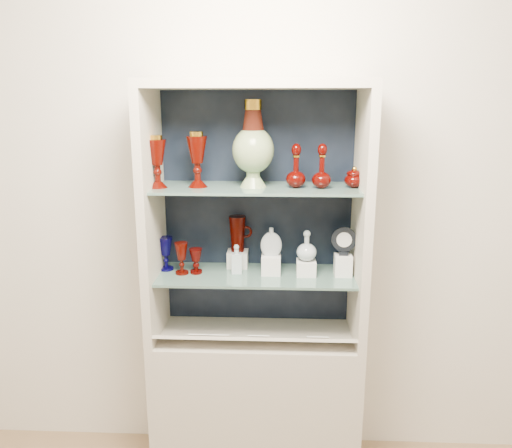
{
  "coord_description": "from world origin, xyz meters",
  "views": [
    {
      "loc": [
        0.1,
        -0.69,
        1.86
      ],
      "look_at": [
        0.0,
        1.53,
        1.3
      ],
      "focal_mm": 35.0,
      "sensor_mm": 36.0,
      "label": 1
    }
  ],
  "objects_px": {
    "ruby_decanter_a": "(322,163)",
    "cameo_medallion": "(344,241)",
    "pedestal_lamp_left": "(157,162)",
    "flat_flask": "(271,241)",
    "enamel_urn": "(253,144)",
    "cobalt_goblet": "(166,254)",
    "ruby_goblet_small": "(196,261)",
    "ruby_goblet_tall": "(182,258)",
    "clear_round_decanter": "(307,246)",
    "ruby_pitcher": "(237,234)",
    "pedestal_lamp_right": "(197,160)",
    "lidded_bowl": "(354,177)",
    "ruby_decanter_b": "(296,164)",
    "clear_square_bottle": "(237,259)"
  },
  "relations": [
    {
      "from": "lidded_bowl",
      "to": "clear_square_bottle",
      "type": "height_order",
      "value": "lidded_bowl"
    },
    {
      "from": "cameo_medallion",
      "to": "ruby_pitcher",
      "type": "bearing_deg",
      "value": 172.67
    },
    {
      "from": "pedestal_lamp_right",
      "to": "lidded_bowl",
      "type": "bearing_deg",
      "value": 1.19
    },
    {
      "from": "pedestal_lamp_left",
      "to": "ruby_goblet_tall",
      "type": "height_order",
      "value": "pedestal_lamp_left"
    },
    {
      "from": "cameo_medallion",
      "to": "flat_flask",
      "type": "bearing_deg",
      "value": -176.91
    },
    {
      "from": "ruby_goblet_small",
      "to": "enamel_urn",
      "type": "bearing_deg",
      "value": 0.49
    },
    {
      "from": "pedestal_lamp_left",
      "to": "lidded_bowl",
      "type": "xyz_separation_m",
      "value": [
        0.88,
        0.04,
        -0.07
      ]
    },
    {
      "from": "lidded_bowl",
      "to": "clear_round_decanter",
      "type": "relative_size",
      "value": 0.7
    },
    {
      "from": "cobalt_goblet",
      "to": "clear_square_bottle",
      "type": "height_order",
      "value": "cobalt_goblet"
    },
    {
      "from": "pedestal_lamp_left",
      "to": "clear_round_decanter",
      "type": "height_order",
      "value": "pedestal_lamp_left"
    },
    {
      "from": "lidded_bowl",
      "to": "ruby_pitcher",
      "type": "xyz_separation_m",
      "value": [
        -0.54,
        0.11,
        -0.3
      ]
    },
    {
      "from": "ruby_pitcher",
      "to": "flat_flask",
      "type": "distance_m",
      "value": 0.19
    },
    {
      "from": "cameo_medallion",
      "to": "ruby_decanter_b",
      "type": "bearing_deg",
      "value": -171.24
    },
    {
      "from": "ruby_goblet_tall",
      "to": "ruby_pitcher",
      "type": "distance_m",
      "value": 0.3
    },
    {
      "from": "pedestal_lamp_left",
      "to": "lidded_bowl",
      "type": "relative_size",
      "value": 2.39
    },
    {
      "from": "ruby_pitcher",
      "to": "clear_square_bottle",
      "type": "xyz_separation_m",
      "value": [
        0.0,
        -0.1,
        -0.1
      ]
    },
    {
      "from": "ruby_decanter_b",
      "to": "ruby_goblet_tall",
      "type": "xyz_separation_m",
      "value": [
        -0.53,
        0.01,
        -0.45
      ]
    },
    {
      "from": "ruby_goblet_small",
      "to": "flat_flask",
      "type": "relative_size",
      "value": 0.87
    },
    {
      "from": "ruby_goblet_tall",
      "to": "ruby_decanter_a",
      "type": "bearing_deg",
      "value": -1.4
    },
    {
      "from": "cobalt_goblet",
      "to": "pedestal_lamp_left",
      "type": "bearing_deg",
      "value": -90.0
    },
    {
      "from": "lidded_bowl",
      "to": "flat_flask",
      "type": "distance_m",
      "value": 0.48
    },
    {
      "from": "ruby_pitcher",
      "to": "pedestal_lamp_right",
      "type": "bearing_deg",
      "value": -150.61
    },
    {
      "from": "lidded_bowl",
      "to": "clear_round_decanter",
      "type": "bearing_deg",
      "value": 179.6
    },
    {
      "from": "ruby_decanter_a",
      "to": "ruby_goblet_small",
      "type": "height_order",
      "value": "ruby_decanter_a"
    },
    {
      "from": "pedestal_lamp_left",
      "to": "enamel_urn",
      "type": "xyz_separation_m",
      "value": [
        0.43,
        0.05,
        0.08
      ]
    },
    {
      "from": "ruby_decanter_b",
      "to": "cameo_medallion",
      "type": "xyz_separation_m",
      "value": [
        0.23,
        0.02,
        -0.36
      ]
    },
    {
      "from": "cobalt_goblet",
      "to": "pedestal_lamp_right",
      "type": "bearing_deg",
      "value": -18.38
    },
    {
      "from": "ruby_goblet_tall",
      "to": "clear_round_decanter",
      "type": "bearing_deg",
      "value": 1.03
    },
    {
      "from": "pedestal_lamp_left",
      "to": "flat_flask",
      "type": "xyz_separation_m",
      "value": [
        0.51,
        0.05,
        -0.38
      ]
    },
    {
      "from": "ruby_decanter_a",
      "to": "cameo_medallion",
      "type": "distance_m",
      "value": 0.38
    },
    {
      "from": "ruby_goblet_tall",
      "to": "ruby_goblet_small",
      "type": "height_order",
      "value": "ruby_goblet_tall"
    },
    {
      "from": "ruby_pitcher",
      "to": "flat_flask",
      "type": "relative_size",
      "value": 1.26
    },
    {
      "from": "ruby_decanter_a",
      "to": "ruby_decanter_b",
      "type": "relative_size",
      "value": 1.07
    },
    {
      "from": "pedestal_lamp_left",
      "to": "cameo_medallion",
      "type": "relative_size",
      "value": 1.69
    },
    {
      "from": "ruby_decanter_a",
      "to": "cameo_medallion",
      "type": "xyz_separation_m",
      "value": [
        0.12,
        0.03,
        -0.36
      ]
    },
    {
      "from": "pedestal_lamp_left",
      "to": "ruby_goblet_small",
      "type": "distance_m",
      "value": 0.5
    },
    {
      "from": "pedestal_lamp_right",
      "to": "ruby_decanter_a",
      "type": "xyz_separation_m",
      "value": [
        0.56,
        -0.01,
        -0.01
      ]
    },
    {
      "from": "cameo_medallion",
      "to": "ruby_decanter_a",
      "type": "bearing_deg",
      "value": -162.26
    },
    {
      "from": "enamel_urn",
      "to": "ruby_goblet_small",
      "type": "relative_size",
      "value": 3.2
    },
    {
      "from": "pedestal_lamp_right",
      "to": "clear_round_decanter",
      "type": "xyz_separation_m",
      "value": [
        0.5,
        0.02,
        -0.4
      ]
    },
    {
      "from": "clear_round_decanter",
      "to": "ruby_decanter_b",
      "type": "bearing_deg",
      "value": -164.45
    },
    {
      "from": "ruby_decanter_b",
      "to": "clear_square_bottle",
      "type": "height_order",
      "value": "ruby_decanter_b"
    },
    {
      "from": "ruby_decanter_b",
      "to": "ruby_goblet_small",
      "type": "height_order",
      "value": "ruby_decanter_b"
    },
    {
      "from": "ruby_goblet_small",
      "to": "flat_flask",
      "type": "distance_m",
      "value": 0.37
    },
    {
      "from": "ruby_decanter_b",
      "to": "clear_round_decanter",
      "type": "distance_m",
      "value": 0.39
    },
    {
      "from": "cobalt_goblet",
      "to": "ruby_goblet_tall",
      "type": "bearing_deg",
      "value": -31.27
    },
    {
      "from": "ruby_goblet_small",
      "to": "clear_square_bottle",
      "type": "distance_m",
      "value": 0.19
    },
    {
      "from": "enamel_urn",
      "to": "cobalt_goblet",
      "type": "relative_size",
      "value": 2.36
    },
    {
      "from": "ruby_goblet_tall",
      "to": "ruby_decanter_b",
      "type": "bearing_deg",
      "value": -0.58
    },
    {
      "from": "ruby_decanter_b",
      "to": "ruby_pitcher",
      "type": "bearing_deg",
      "value": 155.85
    }
  ]
}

